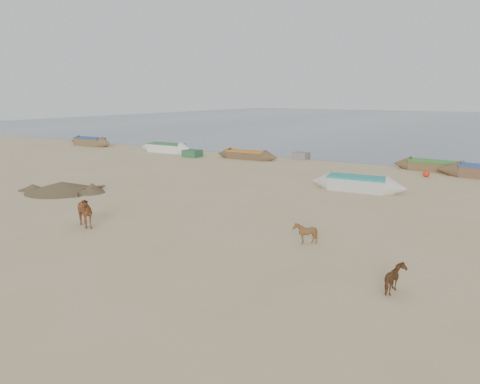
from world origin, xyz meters
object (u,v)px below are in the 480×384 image
at_px(calf_right, 396,279).
at_px(near_canoe, 358,184).
at_px(cow_adult, 82,212).
at_px(calf_front, 305,233).

height_order(calf_right, near_canoe, near_canoe).
distance_m(cow_adult, calf_right, 12.51).
bearing_deg(cow_adult, calf_right, -68.96).
xyz_separation_m(cow_adult, calf_right, (12.51, 0.26, -0.25)).
bearing_deg(calf_front, cow_adult, -72.35).
xyz_separation_m(cow_adult, near_canoe, (7.14, 13.09, -0.23)).
height_order(cow_adult, calf_front, cow_adult).
height_order(calf_front, near_canoe, near_canoe).
bearing_deg(calf_front, calf_right, 55.57).
height_order(cow_adult, near_canoe, cow_adult).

